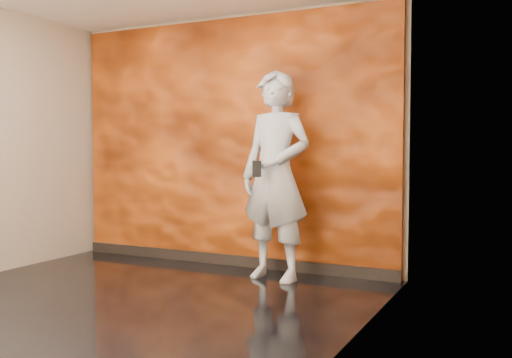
# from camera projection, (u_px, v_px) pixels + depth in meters

# --- Properties ---
(room) EXTENTS (4.02, 4.02, 2.81)m
(room) POSITION_uv_depth(u_px,v_px,m) (112.00, 138.00, 4.65)
(room) COLOR black
(room) RESTS_ON ground
(feature_wall) EXTENTS (3.90, 0.06, 2.75)m
(feature_wall) POSITION_uv_depth(u_px,v_px,m) (228.00, 143.00, 6.40)
(feature_wall) COLOR orange
(feature_wall) RESTS_ON ground
(baseboard) EXTENTS (3.90, 0.04, 0.12)m
(baseboard) POSITION_uv_depth(u_px,v_px,m) (227.00, 260.00, 6.44)
(baseboard) COLOR black
(baseboard) RESTS_ON ground
(man) EXTENTS (0.83, 0.61, 2.08)m
(man) POSITION_uv_depth(u_px,v_px,m) (276.00, 176.00, 5.68)
(man) COLOR #A1A6B1
(man) RESTS_ON ground
(phone) EXTENTS (0.09, 0.04, 0.16)m
(phone) POSITION_uv_depth(u_px,v_px,m) (257.00, 169.00, 5.45)
(phone) COLOR black
(phone) RESTS_ON man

